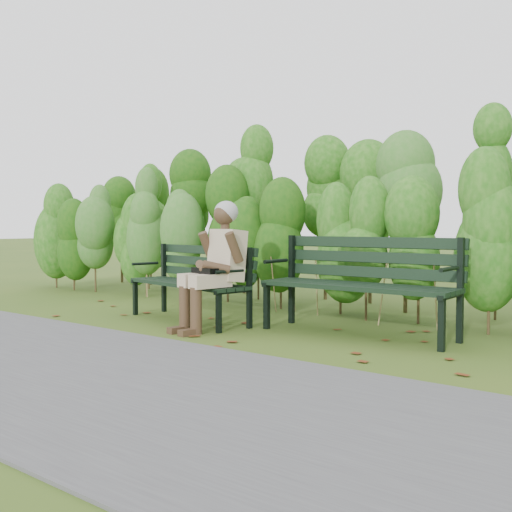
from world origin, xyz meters
The scene contains 7 objects.
ground centered at (0.00, 0.00, 0.00)m, with size 80.00×80.00×0.00m, color #3A571A.
footpath centered at (0.00, -2.20, 0.01)m, with size 60.00×2.50×0.01m, color #474749.
hedge_band centered at (0.00, 1.86, 1.26)m, with size 11.04×1.67×2.42m.
leaf_litter centered at (0.00, -0.06, 0.00)m, with size 5.59×2.12×0.01m.
bench_left centered at (-0.68, 0.08, 0.51)m, with size 1.79×0.86×0.86m.
bench_right centered at (1.24, 0.49, 0.58)m, with size 1.96×0.66×0.98m.
seated_woman centered at (-0.09, -0.21, 0.75)m, with size 0.58×0.85×1.35m.
Camera 1 is at (4.04, -4.87, 1.10)m, focal length 42.00 mm.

